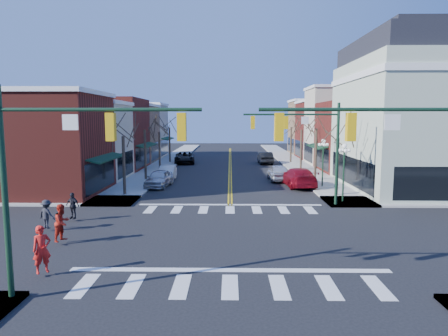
{
  "coord_description": "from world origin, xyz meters",
  "views": [
    {
      "loc": [
        -0.0,
        -20.16,
        6.11
      ],
      "look_at": [
        -0.42,
        6.58,
        2.8
      ],
      "focal_mm": 32.0,
      "sensor_mm": 36.0,
      "label": 1
    }
  ],
  "objects_px": {
    "lamppost_corner": "(344,163)",
    "pedestrian_red_a": "(42,249)",
    "car_right_far": "(265,158)",
    "lamppost_midblock": "(323,155)",
    "car_right_mid": "(278,172)",
    "pedestrian_dark_a": "(72,206)",
    "pedestrian_dark_b": "(47,214)",
    "victorian_corner": "(423,112)",
    "car_left_far": "(185,157)",
    "pedestrian_red_b": "(62,222)",
    "car_left_near": "(159,178)",
    "car_left_mid": "(167,173)",
    "car_right_near": "(298,177)"
  },
  "relations": [
    {
      "from": "lamppost_corner",
      "to": "pedestrian_red_a",
      "type": "distance_m",
      "value": 20.86
    },
    {
      "from": "lamppost_corner",
      "to": "car_right_far",
      "type": "relative_size",
      "value": 0.88
    },
    {
      "from": "lamppost_midblock",
      "to": "car_right_mid",
      "type": "height_order",
      "value": "lamppost_midblock"
    },
    {
      "from": "pedestrian_dark_a",
      "to": "pedestrian_dark_b",
      "type": "relative_size",
      "value": 1.0
    },
    {
      "from": "victorian_corner",
      "to": "car_left_far",
      "type": "xyz_separation_m",
      "value": [
        -22.77,
        19.93,
        -5.86
      ]
    },
    {
      "from": "lamppost_midblock",
      "to": "car_right_mid",
      "type": "distance_m",
      "value": 5.74
    },
    {
      "from": "pedestrian_red_b",
      "to": "pedestrian_dark_a",
      "type": "height_order",
      "value": "pedestrian_red_b"
    },
    {
      "from": "car_right_far",
      "to": "pedestrian_dark_b",
      "type": "distance_m",
      "value": 36.39
    },
    {
      "from": "car_right_far",
      "to": "pedestrian_red_b",
      "type": "bearing_deg",
      "value": 67.7
    },
    {
      "from": "car_left_near",
      "to": "pedestrian_dark_a",
      "type": "bearing_deg",
      "value": -98.33
    },
    {
      "from": "car_left_near",
      "to": "car_left_far",
      "type": "relative_size",
      "value": 0.79
    },
    {
      "from": "victorian_corner",
      "to": "car_left_near",
      "type": "bearing_deg",
      "value": 178.18
    },
    {
      "from": "car_right_mid",
      "to": "car_left_near",
      "type": "bearing_deg",
      "value": 17.82
    },
    {
      "from": "car_left_near",
      "to": "car_right_far",
      "type": "height_order",
      "value": "car_right_far"
    },
    {
      "from": "car_left_far",
      "to": "pedestrian_red_b",
      "type": "bearing_deg",
      "value": -98.27
    },
    {
      "from": "car_left_mid",
      "to": "car_left_near",
      "type": "bearing_deg",
      "value": -93.27
    },
    {
      "from": "car_right_far",
      "to": "car_left_near",
      "type": "bearing_deg",
      "value": 57.28
    },
    {
      "from": "car_left_near",
      "to": "car_left_mid",
      "type": "height_order",
      "value": "car_left_near"
    },
    {
      "from": "lamppost_midblock",
      "to": "pedestrian_red_b",
      "type": "height_order",
      "value": "lamppost_midblock"
    },
    {
      "from": "car_left_mid",
      "to": "car_left_far",
      "type": "xyz_separation_m",
      "value": [
        0.02,
        15.28,
        0.09
      ]
    },
    {
      "from": "pedestrian_red_b",
      "to": "pedestrian_red_a",
      "type": "bearing_deg",
      "value": -148.1
    },
    {
      "from": "car_right_near",
      "to": "car_right_mid",
      "type": "distance_m",
      "value": 3.69
    },
    {
      "from": "car_left_mid",
      "to": "car_right_far",
      "type": "height_order",
      "value": "car_right_far"
    },
    {
      "from": "car_left_near",
      "to": "pedestrian_dark_a",
      "type": "distance_m",
      "value": 12.51
    },
    {
      "from": "car_left_far",
      "to": "car_left_near",
      "type": "bearing_deg",
      "value": -95.54
    },
    {
      "from": "pedestrian_red_a",
      "to": "pedestrian_dark_a",
      "type": "height_order",
      "value": "pedestrian_red_a"
    },
    {
      "from": "lamppost_midblock",
      "to": "car_right_far",
      "type": "relative_size",
      "value": 0.88
    },
    {
      "from": "car_right_near",
      "to": "pedestrian_red_b",
      "type": "bearing_deg",
      "value": 44.65
    },
    {
      "from": "car_left_near",
      "to": "car_right_mid",
      "type": "bearing_deg",
      "value": 24.78
    },
    {
      "from": "lamppost_corner",
      "to": "car_right_near",
      "type": "relative_size",
      "value": 0.73
    },
    {
      "from": "victorian_corner",
      "to": "pedestrian_red_b",
      "type": "relative_size",
      "value": 7.73
    },
    {
      "from": "pedestrian_red_b",
      "to": "pedestrian_dark_b",
      "type": "height_order",
      "value": "pedestrian_red_b"
    },
    {
      "from": "car_right_near",
      "to": "car_right_far",
      "type": "height_order",
      "value": "car_right_near"
    },
    {
      "from": "car_right_near",
      "to": "car_right_mid",
      "type": "height_order",
      "value": "car_right_near"
    },
    {
      "from": "pedestrian_dark_a",
      "to": "pedestrian_dark_b",
      "type": "height_order",
      "value": "pedestrian_dark_b"
    },
    {
      "from": "victorian_corner",
      "to": "lamppost_corner",
      "type": "bearing_deg",
      "value": -144.14
    },
    {
      "from": "car_right_near",
      "to": "lamppost_midblock",
      "type": "bearing_deg",
      "value": 156.76
    },
    {
      "from": "car_right_mid",
      "to": "car_right_far",
      "type": "xyz_separation_m",
      "value": [
        0.0,
        15.08,
        -0.01
      ]
    },
    {
      "from": "car_left_near",
      "to": "lamppost_corner",
      "type": "bearing_deg",
      "value": -19.01
    },
    {
      "from": "pedestrian_red_a",
      "to": "pedestrian_dark_b",
      "type": "bearing_deg",
      "value": 73.48
    },
    {
      "from": "lamppost_midblock",
      "to": "car_right_near",
      "type": "height_order",
      "value": "lamppost_midblock"
    },
    {
      "from": "car_left_far",
      "to": "pedestrian_dark_a",
      "type": "bearing_deg",
      "value": -100.92
    },
    {
      "from": "pedestrian_dark_a",
      "to": "car_left_mid",
      "type": "bearing_deg",
      "value": 98.28
    },
    {
      "from": "car_right_near",
      "to": "pedestrian_red_b",
      "type": "distance_m",
      "value": 22.23
    },
    {
      "from": "victorian_corner",
      "to": "car_right_near",
      "type": "height_order",
      "value": "victorian_corner"
    },
    {
      "from": "victorian_corner",
      "to": "car_right_far",
      "type": "bearing_deg",
      "value": 120.74
    },
    {
      "from": "lamppost_corner",
      "to": "car_left_far",
      "type": "bearing_deg",
      "value": 119.16
    },
    {
      "from": "car_left_mid",
      "to": "car_right_mid",
      "type": "distance_m",
      "value": 11.09
    },
    {
      "from": "car_left_mid",
      "to": "victorian_corner",
      "type": "bearing_deg",
      "value": -13.13
    },
    {
      "from": "victorian_corner",
      "to": "car_left_far",
      "type": "relative_size",
      "value": 2.48
    }
  ]
}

